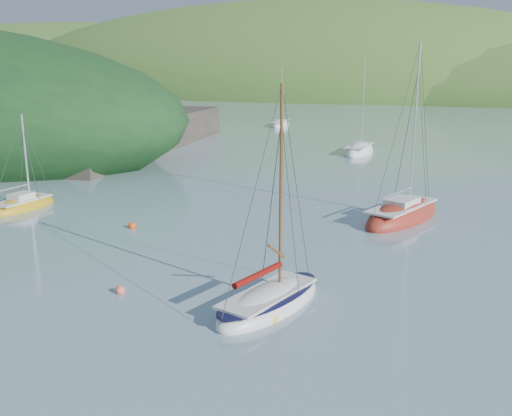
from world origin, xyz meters
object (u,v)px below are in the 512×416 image
at_px(daysailer_white, 269,302).
at_px(distant_sloop_a, 359,151).
at_px(sloop_red, 402,216).
at_px(sailboat_yellow, 23,206).
at_px(distant_sloop_c, 280,125).

height_order(daysailer_white, distant_sloop_a, distant_sloop_a).
height_order(sloop_red, distant_sloop_a, sloop_red).
height_order(sloop_red, sailboat_yellow, sloop_red).
distance_m(distant_sloop_a, distant_sloop_c, 27.60).
bearing_deg(distant_sloop_a, distant_sloop_c, 127.91).
height_order(sailboat_yellow, distant_sloop_c, distant_sloop_c).
relative_size(daysailer_white, distant_sloop_a, 0.87).
bearing_deg(daysailer_white, distant_sloop_c, 124.08).
relative_size(distant_sloop_a, distant_sloop_c, 1.10).
height_order(daysailer_white, sailboat_yellow, daysailer_white).
bearing_deg(sailboat_yellow, sloop_red, 17.90).
bearing_deg(sloop_red, daysailer_white, -82.70).
relative_size(sailboat_yellow, distant_sloop_c, 0.70).
height_order(distant_sloop_a, distant_sloop_c, distant_sloop_a).
bearing_deg(distant_sloop_a, daysailer_white, -81.90).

